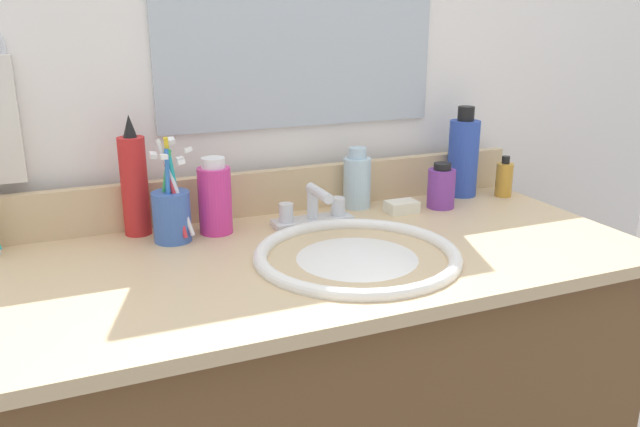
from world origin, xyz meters
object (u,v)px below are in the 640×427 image
Objects in this scene: bottle_spray_red at (134,183)px; bottle_soap_pink at (215,198)px; bottle_cream_purple at (441,187)px; faucet at (314,211)px; soap_bar at (402,207)px; bottle_oil_amber at (504,179)px; bottle_gel_clear at (357,180)px; cup_blue_plastic at (172,212)px; bottle_shampoo_blue at (463,156)px.

bottle_soap_pink is (0.14, -0.05, -0.03)m from bottle_spray_red.
bottle_spray_red is at bearing 173.09° from bottle_cream_purple.
faucet reaches higher than soap_bar.
faucet is at bearing -9.13° from bottle_soap_pink.
bottle_oil_amber is 1.44× the size of soap_bar.
bottle_gel_clear is 0.35m from bottle_oil_amber.
cup_blue_plastic is (-0.75, -0.01, 0.01)m from bottle_oil_amber.
bottle_spray_red is 0.72m from bottle_shampoo_blue.
bottle_cream_purple is at bearing -0.37° from soap_bar.
bottle_soap_pink is (-0.58, -0.04, -0.02)m from bottle_shampoo_blue.
faucet is 0.20m from soap_bar.
bottle_gel_clear is 0.90× the size of bottle_soap_pink.
faucet is 0.34m from bottle_spray_red.
soap_bar is at bearing -175.88° from bottle_oil_amber.
bottle_gel_clear is 0.41m from cup_blue_plastic.
bottle_oil_amber is (0.08, -0.04, -0.05)m from bottle_shampoo_blue.
bottle_soap_pink reaches higher than faucet.
bottle_gel_clear reaches higher than soap_bar.
bottle_cream_purple is 0.48m from bottle_soap_pink.
cup_blue_plastic is at bearing -179.17° from bottle_oil_amber.
faucet is at bearing -13.76° from bottle_spray_red.
soap_bar is (0.52, -0.07, -0.09)m from bottle_spray_red.
bottle_spray_red reaches higher than bottle_cream_purple.
faucet is at bearing -178.57° from soap_bar.
bottle_cream_purple is (0.62, -0.08, -0.05)m from bottle_spray_red.
bottle_soap_pink reaches higher than bottle_gel_clear.
bottle_gel_clear is 1.34× the size of bottle_cream_purple.
bottle_oil_amber is 0.48× the size of cup_blue_plastic.
bottle_soap_pink is (-0.19, 0.03, 0.04)m from faucet.
bottle_spray_red is 2.33× the size of bottle_cream_purple.
cup_blue_plastic reaches higher than faucet.
soap_bar is at bearing -161.44° from bottle_shampoo_blue.
bottle_soap_pink reaches higher than bottle_cream_purple.
bottle_oil_amber is (0.34, -0.05, -0.02)m from bottle_gel_clear.
bottle_shampoo_blue is 0.26m from bottle_gel_clear.
bottle_spray_red reaches higher than bottle_oil_amber.
faucet is at bearing -149.90° from bottle_gel_clear.
bottle_cream_purple is at bearing -23.53° from bottle_gel_clear.
bottle_gel_clear is 0.67× the size of cup_blue_plastic.
bottle_soap_pink is 2.26× the size of soap_bar.
faucet is 0.30m from bottle_cream_purple.
cup_blue_plastic is at bearing -169.16° from bottle_soap_pink.
cup_blue_plastic is (-0.08, -0.02, -0.01)m from bottle_soap_pink.
bottle_spray_red is 1.56× the size of bottle_soap_pink.
cup_blue_plastic reaches higher than bottle_cream_purple.
bottle_cream_purple reaches higher than bottle_oil_amber.
bottle_spray_red reaches higher than cup_blue_plastic.
bottle_gel_clear is 0.32m from bottle_soap_pink.
bottle_cream_purple is at bearing -6.91° from bottle_spray_red.
bottle_spray_red is at bearing 176.09° from bottle_oil_amber.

